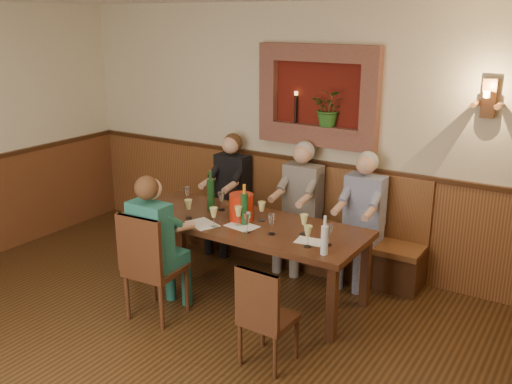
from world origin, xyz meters
TOP-DOWN VIEW (x-y plane):
  - room_shell at (0.00, 0.00)m, footprint 6.04×6.04m
  - wainscoting at (0.00, -0.00)m, footprint 6.02×6.02m
  - wall_niche at (0.24, 2.94)m, footprint 1.36×0.30m
  - wall_sconce at (1.90, 2.93)m, footprint 0.25×0.20m
  - dining_table at (0.00, 1.85)m, footprint 2.40×0.90m
  - bench at (0.00, 2.79)m, footprint 3.00×0.45m
  - chair_near_left at (-0.42, 1.01)m, footprint 0.48×0.48m
  - chair_near_right at (0.83, 0.91)m, footprint 0.39×0.39m
  - person_bench_left at (-0.78, 2.69)m, footprint 0.40×0.49m
  - person_bench_mid at (0.15, 2.69)m, footprint 0.40×0.50m
  - person_bench_right at (0.86, 2.69)m, footprint 0.40×0.49m
  - person_chair_front at (-0.42, 1.07)m, footprint 0.39×0.47m
  - spittoon_bucket at (-0.05, 1.86)m, footprint 0.29×0.29m
  - wine_bottle_green_a at (0.05, 1.78)m, footprint 0.08×0.08m
  - wine_bottle_green_b at (-0.48, 1.95)m, footprint 0.09×0.09m
  - water_bottle at (1.00, 1.54)m, footprint 0.08×0.08m
  - tasting_sheet_a at (-0.99, 1.66)m, footprint 0.34×0.29m
  - tasting_sheet_b at (0.06, 1.72)m, footprint 0.32×0.25m
  - tasting_sheet_c at (0.77, 1.73)m, footprint 0.27×0.21m
  - tasting_sheet_d at (-0.30, 1.57)m, footprint 0.37×0.32m
  - wine_glass_0 at (-1.00, 1.65)m, footprint 0.08×0.08m
  - wine_glass_1 at (-0.79, 1.96)m, footprint 0.08×0.08m
  - wine_glass_2 at (-0.51, 1.63)m, footprint 0.08×0.08m
  - wine_glass_3 at (-0.38, 2.00)m, footprint 0.08×0.08m
  - wine_glass_4 at (0.02, 1.72)m, footprint 0.08×0.08m
  - wine_glass_5 at (0.13, 1.96)m, footprint 0.08×0.08m
  - wine_glass_6 at (0.40, 1.70)m, footprint 0.08×0.08m
  - wine_glass_7 at (0.65, 1.85)m, footprint 0.08×0.08m
  - wine_glass_8 at (0.95, 1.73)m, footprint 0.08×0.08m
  - wine_glass_9 at (-0.16, 1.57)m, footprint 0.08×0.08m
  - wine_glass_10 at (0.19, 1.61)m, footprint 0.08×0.08m
  - wine_glass_11 at (0.81, 1.61)m, footprint 0.08×0.08m

SIDE VIEW (x-z plane):
  - chair_near_right at x=0.83m, z-range -0.18..0.68m
  - chair_near_left at x=-0.42m, z-range -0.21..0.81m
  - bench at x=0.00m, z-range -0.23..0.88m
  - person_chair_front at x=-0.42m, z-range -0.12..1.23m
  - person_bench_right at x=0.86m, z-range -0.12..1.25m
  - person_bench_left at x=-0.78m, z-range -0.12..1.25m
  - person_bench_mid at x=0.15m, z-range -0.12..1.27m
  - wainscoting at x=0.00m, z-range 0.01..1.16m
  - dining_table at x=0.00m, z-range 0.30..1.05m
  - tasting_sheet_a at x=-0.99m, z-range 0.75..0.75m
  - tasting_sheet_b at x=0.06m, z-range 0.75..0.75m
  - tasting_sheet_c at x=0.77m, z-range 0.75..0.75m
  - tasting_sheet_d at x=-0.30m, z-range 0.75..0.75m
  - wine_glass_0 at x=-1.00m, z-range 0.75..0.94m
  - wine_glass_1 at x=-0.79m, z-range 0.75..0.94m
  - wine_glass_2 at x=-0.51m, z-range 0.75..0.94m
  - wine_glass_3 at x=-0.38m, z-range 0.75..0.94m
  - wine_glass_4 at x=0.02m, z-range 0.75..0.94m
  - wine_glass_5 at x=0.13m, z-range 0.75..0.94m
  - wine_glass_6 at x=0.40m, z-range 0.75..0.94m
  - wine_glass_7 at x=0.65m, z-range 0.75..0.94m
  - wine_glass_8 at x=0.95m, z-range 0.75..0.94m
  - wine_glass_9 at x=-0.16m, z-range 0.75..0.94m
  - wine_glass_10 at x=0.19m, z-range 0.75..0.94m
  - wine_glass_11 at x=0.81m, z-range 0.75..0.94m
  - spittoon_bucket at x=-0.05m, z-range 0.75..1.01m
  - water_bottle at x=1.00m, z-range 0.72..1.06m
  - wine_bottle_green_a at x=0.05m, z-range 0.71..1.11m
  - wine_bottle_green_b at x=-0.48m, z-range 0.71..1.13m
  - wall_niche at x=0.24m, z-range 1.28..2.34m
  - room_shell at x=0.00m, z-range 0.48..3.30m
  - wall_sconce at x=1.90m, z-range 1.77..2.12m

